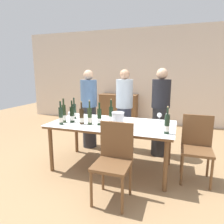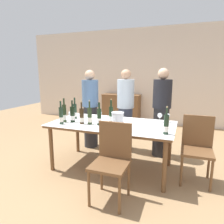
{
  "view_description": "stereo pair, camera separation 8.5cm",
  "coord_description": "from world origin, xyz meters",
  "px_view_note": "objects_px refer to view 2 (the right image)",
  "views": [
    {
      "loc": [
        0.98,
        -2.88,
        1.54
      ],
      "look_at": [
        0.0,
        0.0,
        0.93
      ],
      "focal_mm": 32.0,
      "sensor_mm": 36.0,
      "label": 1
    },
    {
      "loc": [
        1.06,
        -2.85,
        1.54
      ],
      "look_at": [
        0.0,
        0.0,
        0.93
      ],
      "focal_mm": 32.0,
      "sensor_mm": 36.0,
      "label": 2
    }
  ],
  "objects_px": {
    "person_host": "(91,109)",
    "wine_bottle_0": "(64,114)",
    "wine_bottle_5": "(82,117)",
    "sideboard_cabinet": "(121,109)",
    "person_guest_right": "(161,113)",
    "wine_glass_0": "(160,116)",
    "person_guest_left": "(125,111)",
    "chair_right_end": "(197,144)",
    "wine_bottle_6": "(111,115)",
    "chair_near_front": "(112,156)",
    "wine_bottle_1": "(166,125)",
    "wine_bottle_4": "(99,117)",
    "wine_bottle_3": "(72,115)",
    "wine_glass_2": "(71,114)",
    "ice_bucket": "(118,119)",
    "wine_bottle_7": "(61,116)",
    "wine_glass_1": "(168,116)",
    "wine_bottle_2": "(75,111)",
    "wine_glass_3": "(100,113)",
    "dining_table": "(112,127)",
    "wine_bottle_8": "(90,116)"
  },
  "relations": [
    {
      "from": "person_host",
      "to": "wine_bottle_0",
      "type": "bearing_deg",
      "value": -89.21
    },
    {
      "from": "wine_bottle_5",
      "to": "sideboard_cabinet",
      "type": "bearing_deg",
      "value": 96.33
    },
    {
      "from": "person_guest_right",
      "to": "wine_glass_0",
      "type": "bearing_deg",
      "value": -86.49
    },
    {
      "from": "person_host",
      "to": "person_guest_right",
      "type": "height_order",
      "value": "person_guest_right"
    },
    {
      "from": "sideboard_cabinet",
      "to": "person_guest_left",
      "type": "bearing_deg",
      "value": -70.08
    },
    {
      "from": "sideboard_cabinet",
      "to": "chair_right_end",
      "type": "relative_size",
      "value": 1.23
    },
    {
      "from": "wine_bottle_6",
      "to": "chair_near_front",
      "type": "height_order",
      "value": "wine_bottle_6"
    },
    {
      "from": "wine_bottle_1",
      "to": "wine_bottle_4",
      "type": "height_order",
      "value": "wine_bottle_1"
    },
    {
      "from": "chair_near_front",
      "to": "wine_bottle_4",
      "type": "bearing_deg",
      "value": 126.39
    },
    {
      "from": "wine_bottle_3",
      "to": "wine_glass_2",
      "type": "bearing_deg",
      "value": 129.49
    },
    {
      "from": "ice_bucket",
      "to": "wine_bottle_0",
      "type": "xyz_separation_m",
      "value": [
        -0.87,
        -0.1,
        0.03
      ]
    },
    {
      "from": "sideboard_cabinet",
      "to": "chair_near_front",
      "type": "xyz_separation_m",
      "value": [
        1.04,
        -3.6,
        0.1
      ]
    },
    {
      "from": "wine_bottle_5",
      "to": "wine_bottle_7",
      "type": "xyz_separation_m",
      "value": [
        -0.29,
        -0.12,
        0.01
      ]
    },
    {
      "from": "ice_bucket",
      "to": "chair_right_end",
      "type": "bearing_deg",
      "value": 9.39
    },
    {
      "from": "wine_bottle_0",
      "to": "wine_glass_1",
      "type": "relative_size",
      "value": 2.71
    },
    {
      "from": "wine_bottle_2",
      "to": "wine_glass_3",
      "type": "xyz_separation_m",
      "value": [
        0.42,
        0.11,
        -0.03
      ]
    },
    {
      "from": "wine_glass_0",
      "to": "person_host",
      "type": "height_order",
      "value": "person_host"
    },
    {
      "from": "wine_glass_1",
      "to": "person_host",
      "type": "distance_m",
      "value": 1.61
    },
    {
      "from": "wine_bottle_6",
      "to": "person_host",
      "type": "height_order",
      "value": "person_host"
    },
    {
      "from": "wine_bottle_0",
      "to": "chair_right_end",
      "type": "relative_size",
      "value": 0.41
    },
    {
      "from": "dining_table",
      "to": "wine_bottle_6",
      "type": "bearing_deg",
      "value": 145.61
    },
    {
      "from": "wine_bottle_8",
      "to": "wine_glass_0",
      "type": "xyz_separation_m",
      "value": [
        0.99,
        0.52,
        -0.02
      ]
    },
    {
      "from": "ice_bucket",
      "to": "wine_glass_3",
      "type": "bearing_deg",
      "value": 144.44
    },
    {
      "from": "ice_bucket",
      "to": "wine_glass_1",
      "type": "bearing_deg",
      "value": 35.1
    },
    {
      "from": "wine_glass_0",
      "to": "wine_glass_1",
      "type": "xyz_separation_m",
      "value": [
        0.12,
        0.04,
        -0.0
      ]
    },
    {
      "from": "sideboard_cabinet",
      "to": "wine_bottle_0",
      "type": "height_order",
      "value": "wine_bottle_0"
    },
    {
      "from": "wine_bottle_6",
      "to": "wine_glass_0",
      "type": "height_order",
      "value": "wine_bottle_6"
    },
    {
      "from": "wine_bottle_6",
      "to": "wine_bottle_7",
      "type": "bearing_deg",
      "value": -154.21
    },
    {
      "from": "ice_bucket",
      "to": "wine_glass_1",
      "type": "xyz_separation_m",
      "value": [
        0.68,
        0.48,
        -0.01
      ]
    },
    {
      "from": "wine_glass_0",
      "to": "ice_bucket",
      "type": "bearing_deg",
      "value": -142.02
    },
    {
      "from": "wine_bottle_0",
      "to": "person_guest_left",
      "type": "height_order",
      "value": "person_guest_left"
    },
    {
      "from": "dining_table",
      "to": "wine_glass_1",
      "type": "distance_m",
      "value": 0.91
    },
    {
      "from": "wine_bottle_3",
      "to": "dining_table",
      "type": "bearing_deg",
      "value": 12.96
    },
    {
      "from": "wine_bottle_3",
      "to": "chair_right_end",
      "type": "height_order",
      "value": "wine_bottle_3"
    },
    {
      "from": "wine_bottle_3",
      "to": "wine_bottle_6",
      "type": "distance_m",
      "value": 0.62
    },
    {
      "from": "wine_bottle_3",
      "to": "wine_bottle_8",
      "type": "distance_m",
      "value": 0.32
    },
    {
      "from": "wine_glass_3",
      "to": "person_guest_right",
      "type": "distance_m",
      "value": 1.13
    },
    {
      "from": "wine_bottle_6",
      "to": "person_host",
      "type": "relative_size",
      "value": 0.24
    },
    {
      "from": "person_guest_right",
      "to": "dining_table",
      "type": "bearing_deg",
      "value": -129.98
    },
    {
      "from": "wine_bottle_8",
      "to": "person_host",
      "type": "height_order",
      "value": "person_host"
    },
    {
      "from": "chair_right_end",
      "to": "person_guest_right",
      "type": "xyz_separation_m",
      "value": [
        -0.59,
        0.71,
        0.27
      ]
    },
    {
      "from": "chair_near_front",
      "to": "person_host",
      "type": "xyz_separation_m",
      "value": [
        -1.03,
        1.49,
        0.25
      ]
    },
    {
      "from": "ice_bucket",
      "to": "chair_near_front",
      "type": "bearing_deg",
      "value": -76.93
    },
    {
      "from": "wine_bottle_6",
      "to": "wine_bottle_4",
      "type": "bearing_deg",
      "value": -125.91
    },
    {
      "from": "wine_glass_1",
      "to": "chair_near_front",
      "type": "xyz_separation_m",
      "value": [
        -0.54,
        -1.11,
        -0.31
      ]
    },
    {
      "from": "chair_near_front",
      "to": "person_host",
      "type": "bearing_deg",
      "value": 124.57
    },
    {
      "from": "wine_bottle_6",
      "to": "wine_bottle_7",
      "type": "height_order",
      "value": "wine_bottle_6"
    },
    {
      "from": "wine_bottle_2",
      "to": "chair_near_front",
      "type": "height_order",
      "value": "wine_bottle_2"
    },
    {
      "from": "wine_glass_0",
      "to": "wine_glass_3",
      "type": "distance_m",
      "value": 1.0
    },
    {
      "from": "wine_bottle_0",
      "to": "wine_bottle_1",
      "type": "xyz_separation_m",
      "value": [
        1.59,
        -0.09,
        -0.01
      ]
    }
  ]
}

